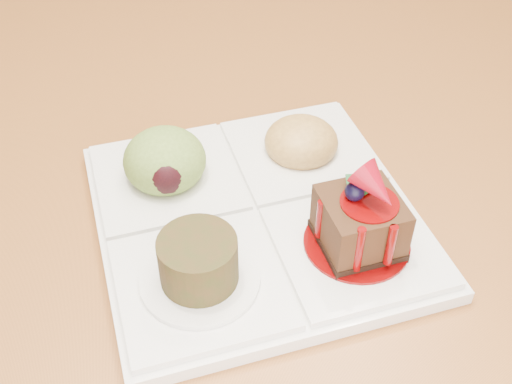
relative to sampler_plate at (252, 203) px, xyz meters
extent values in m
plane|color=brown|center=(0.14, 0.53, -0.77)|extent=(6.00, 6.00, 0.00)
cylinder|color=black|center=(-0.25, 0.90, -0.53)|extent=(0.04, 0.04, 0.48)
cylinder|color=black|center=(-0.28, 0.49, -0.53)|extent=(0.04, 0.04, 0.48)
cube|color=white|center=(0.00, 0.00, -0.01)|extent=(0.28, 0.28, 0.01)
cube|color=white|center=(0.07, -0.06, 0.00)|extent=(0.13, 0.13, 0.01)
cube|color=white|center=(-0.05, -0.07, 0.00)|extent=(0.13, 0.13, 0.01)
cube|color=white|center=(-0.07, 0.05, 0.00)|extent=(0.13, 0.13, 0.01)
cube|color=white|center=(0.06, 0.07, 0.00)|extent=(0.13, 0.13, 0.01)
cylinder|color=#5D0304|center=(0.07, -0.06, 0.00)|extent=(0.08, 0.08, 0.00)
cube|color=black|center=(0.07, -0.06, 0.00)|extent=(0.06, 0.06, 0.01)
cube|color=#391C0F|center=(0.07, -0.06, 0.02)|extent=(0.06, 0.06, 0.04)
cylinder|color=#5D0304|center=(0.07, -0.06, 0.04)|extent=(0.04, 0.04, 0.00)
sphere|color=black|center=(0.06, -0.05, 0.05)|extent=(0.01, 0.01, 0.01)
cone|color=maroon|center=(0.08, -0.06, 0.06)|extent=(0.04, 0.05, 0.04)
cube|color=#114618|center=(0.07, -0.05, 0.05)|extent=(0.02, 0.02, 0.01)
cube|color=#114618|center=(0.07, -0.04, 0.05)|extent=(0.01, 0.02, 0.01)
cylinder|color=#5D0304|center=(0.06, -0.09, 0.02)|extent=(0.01, 0.01, 0.04)
cylinder|color=#5D0304|center=(0.08, -0.09, 0.02)|extent=(0.01, 0.01, 0.04)
cylinder|color=#5D0304|center=(0.04, -0.05, 0.02)|extent=(0.01, 0.01, 0.03)
cylinder|color=white|center=(-0.05, -0.07, 0.00)|extent=(0.09, 0.09, 0.00)
cylinder|color=#3D2511|center=(-0.05, -0.07, 0.02)|extent=(0.06, 0.06, 0.04)
cylinder|color=#4C3010|center=(-0.05, -0.07, 0.03)|extent=(0.05, 0.05, 0.00)
ellipsoid|color=olive|center=(-0.07, 0.05, 0.01)|extent=(0.07, 0.07, 0.05)
ellipsoid|color=black|center=(-0.07, 0.03, 0.02)|extent=(0.03, 0.03, 0.03)
ellipsoid|color=#C49446|center=(0.06, 0.07, 0.01)|extent=(0.07, 0.07, 0.04)
cube|color=#BE540D|center=(0.07, 0.07, 0.01)|extent=(0.02, 0.02, 0.01)
cube|color=#377719|center=(0.06, 0.08, 0.01)|extent=(0.02, 0.02, 0.01)
cube|color=#BE540D|center=(0.04, 0.07, 0.01)|extent=(0.02, 0.02, 0.02)
cube|color=#377719|center=(0.05, 0.05, 0.01)|extent=(0.02, 0.02, 0.02)
cube|color=#BE540D|center=(0.06, 0.05, 0.01)|extent=(0.02, 0.02, 0.02)
camera|label=1|loc=(-0.06, -0.37, 0.36)|focal=45.00mm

